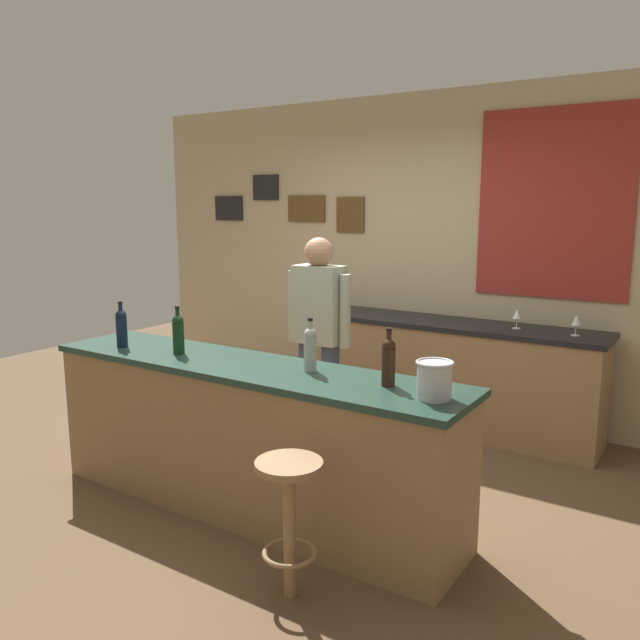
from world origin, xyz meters
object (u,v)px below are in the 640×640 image
object	(u,v)px
bar_stool	(289,506)
wine_glass_a	(517,315)
bartender	(319,332)
ice_bucket	(434,379)
wine_bottle_d	(389,360)
wine_glass_b	(576,321)
wine_bottle_c	(310,348)
wine_bottle_b	(178,333)
wine_bottle_a	(121,327)

from	to	relation	value
bar_stool	wine_glass_a	size ratio (longest dim) A/B	4.39
bartender	ice_bucket	distance (m)	1.64
bar_stool	wine_glass_a	world-z (taller)	wine_glass_a
wine_bottle_d	ice_bucket	xyz separation A→B (m)	(0.29, -0.08, -0.04)
ice_bucket	wine_glass_a	distance (m)	2.09
bartender	ice_bucket	world-z (taller)	bartender
bar_stool	wine_glass_b	xyz separation A→B (m)	(0.71, 2.60, 0.55)
wine_bottle_c	ice_bucket	distance (m)	0.80
wine_bottle_b	wine_bottle_c	bearing A→B (deg)	6.80
wine_glass_b	wine_glass_a	bearing A→B (deg)	175.70
wine_glass_a	wine_glass_b	size ratio (longest dim) A/B	1.00
bar_stool	wine_bottle_c	xyz separation A→B (m)	(-0.32, 0.65, 0.60)
ice_bucket	wine_bottle_d	bearing A→B (deg)	165.11
wine_glass_a	wine_glass_b	world-z (taller)	same
ice_bucket	wine_glass_b	world-z (taller)	ice_bucket
wine_bottle_b	ice_bucket	world-z (taller)	wine_bottle_b
wine_glass_a	wine_bottle_d	bearing A→B (deg)	-92.33
wine_bottle_a	wine_bottle_b	size ratio (longest dim) A/B	1.00
wine_bottle_a	wine_glass_a	xyz separation A→B (m)	(1.97, 2.16, -0.05)
wine_glass_b	ice_bucket	bearing A→B (deg)	-96.49
wine_bottle_c	wine_glass_b	distance (m)	2.20
wine_bottle_a	wine_glass_b	world-z (taller)	wine_bottle_a
wine_bottle_a	wine_glass_b	bearing A→B (deg)	41.44
wine_bottle_b	ice_bucket	distance (m)	1.72
ice_bucket	wine_bottle_a	bearing A→B (deg)	-177.96
wine_bottle_b	wine_glass_a	xyz separation A→B (m)	(1.51, 2.09, -0.05)
ice_bucket	wine_glass_a	world-z (taller)	ice_bucket
wine_bottle_d	wine_glass_b	xyz separation A→B (m)	(0.52, 1.97, -0.05)
wine_bottle_a	wine_glass_b	size ratio (longest dim) A/B	1.97
wine_bottle_d	wine_glass_b	size ratio (longest dim) A/B	1.97
bartender	wine_bottle_b	distance (m)	1.07
bartender	wine_bottle_b	size ratio (longest dim) A/B	5.29
bartender	bar_stool	size ratio (longest dim) A/B	2.38
bar_stool	ice_bucket	size ratio (longest dim) A/B	3.62
wine_bottle_c	wine_bottle_d	distance (m)	0.50
wine_bottle_a	ice_bucket	size ratio (longest dim) A/B	1.63
wine_bottle_a	wine_bottle_c	bearing A→B (deg)	7.19
bartender	wine_bottle_b	world-z (taller)	bartender
bartender	wine_glass_b	size ratio (longest dim) A/B	10.45
wine_bottle_c	wine_glass_a	size ratio (longest dim) A/B	1.97
bar_stool	wine_bottle_a	world-z (taller)	wine_bottle_a
wine_glass_b	wine_bottle_b	bearing A→B (deg)	-133.41
bar_stool	wine_glass_a	xyz separation A→B (m)	(0.27, 2.63, 0.55)
bartender	wine_bottle_b	bearing A→B (deg)	-112.28
bartender	wine_bottle_c	size ratio (longest dim) A/B	5.29
ice_bucket	wine_glass_b	bearing A→B (deg)	83.51
ice_bucket	wine_glass_a	size ratio (longest dim) A/B	1.21
wine_bottle_b	wine_glass_b	xyz separation A→B (m)	(1.95, 2.06, -0.05)
wine_bottle_d	bar_stool	bearing A→B (deg)	-106.46
wine_bottle_c	ice_bucket	world-z (taller)	wine_bottle_c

